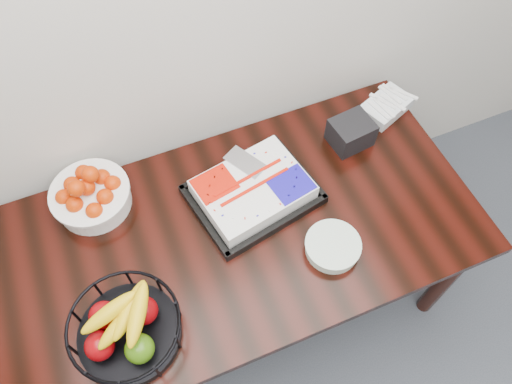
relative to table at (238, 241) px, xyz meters
name	(u,v)px	position (x,y,z in m)	size (l,w,h in m)	color
table	(238,241)	(0.00, 0.00, 0.00)	(1.80, 0.90, 0.75)	black
cake_tray	(253,191)	(0.11, 0.11, 0.13)	(0.51, 0.43, 0.09)	black
tangerine_bowl	(90,193)	(-0.46, 0.32, 0.17)	(0.30, 0.30, 0.19)	white
fruit_basket	(126,328)	(-0.46, -0.22, 0.17)	(0.36, 0.36, 0.19)	black
plate_stack	(333,247)	(0.29, -0.20, 0.11)	(0.20, 0.20, 0.05)	white
fork_bag	(386,106)	(0.80, 0.30, 0.12)	(0.25, 0.20, 0.06)	silver
napkin_box	(351,133)	(0.58, 0.21, 0.14)	(0.16, 0.14, 0.11)	black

